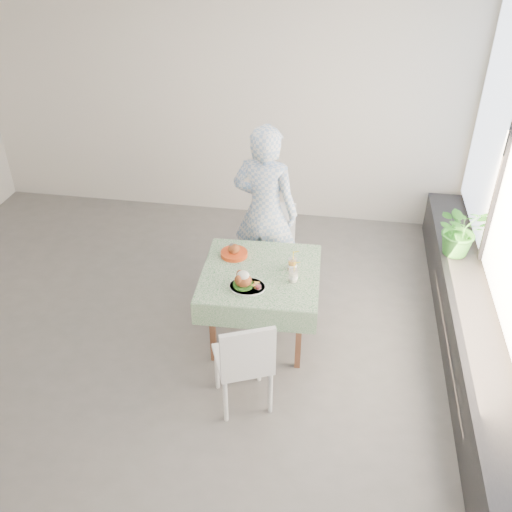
% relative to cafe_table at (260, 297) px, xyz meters
% --- Properties ---
extents(floor, '(6.00, 6.00, 0.00)m').
position_rel_cafe_table_xyz_m(floor, '(-0.90, -0.05, -0.46)').
color(floor, '#595754').
rests_on(floor, ground).
extents(ceiling, '(6.00, 6.00, 0.00)m').
position_rel_cafe_table_xyz_m(ceiling, '(-0.90, -0.05, 2.34)').
color(ceiling, white).
rests_on(ceiling, ground).
extents(wall_back, '(6.00, 0.02, 2.80)m').
position_rel_cafe_table_xyz_m(wall_back, '(-0.90, 2.45, 0.94)').
color(wall_back, silver).
rests_on(wall_back, ground).
extents(window_ledge, '(0.40, 4.80, 0.50)m').
position_rel_cafe_table_xyz_m(window_ledge, '(1.90, -0.05, -0.21)').
color(window_ledge, black).
rests_on(window_ledge, ground).
extents(cafe_table, '(1.08, 1.08, 0.74)m').
position_rel_cafe_table_xyz_m(cafe_table, '(0.00, 0.00, 0.00)').
color(cafe_table, brown).
rests_on(cafe_table, ground).
extents(chair_far, '(0.44, 0.44, 0.91)m').
position_rel_cafe_table_xyz_m(chair_far, '(-0.00, 0.84, -0.18)').
color(chair_far, white).
rests_on(chair_far, ground).
extents(chair_near, '(0.56, 0.56, 0.91)m').
position_rel_cafe_table_xyz_m(chair_near, '(-0.01, -0.84, -0.18)').
color(chair_near, white).
rests_on(chair_near, ground).
extents(diner, '(0.73, 0.55, 1.83)m').
position_rel_cafe_table_xyz_m(diner, '(-0.08, 0.79, 0.45)').
color(diner, '#85A7D4').
rests_on(diner, ground).
extents(main_dish, '(0.32, 0.32, 0.16)m').
position_rel_cafe_table_xyz_m(main_dish, '(-0.09, -0.25, 0.34)').
color(main_dish, white).
rests_on(main_dish, cafe_table).
extents(juice_cup_orange, '(0.09, 0.09, 0.24)m').
position_rel_cafe_table_xyz_m(juice_cup_orange, '(0.27, 0.08, 0.34)').
color(juice_cup_orange, white).
rests_on(juice_cup_orange, cafe_table).
extents(juice_cup_lemonade, '(0.09, 0.09, 0.24)m').
position_rel_cafe_table_xyz_m(juice_cup_lemonade, '(0.30, -0.09, 0.34)').
color(juice_cup_lemonade, white).
rests_on(juice_cup_lemonade, cafe_table).
extents(second_dish, '(0.25, 0.25, 0.12)m').
position_rel_cafe_table_xyz_m(second_dish, '(-0.29, 0.23, 0.32)').
color(second_dish, '#C83D14').
rests_on(second_dish, cafe_table).
extents(potted_plant, '(0.61, 0.56, 0.56)m').
position_rel_cafe_table_xyz_m(potted_plant, '(1.86, 1.01, 0.32)').
color(potted_plant, '#2A7025').
rests_on(potted_plant, window_ledge).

